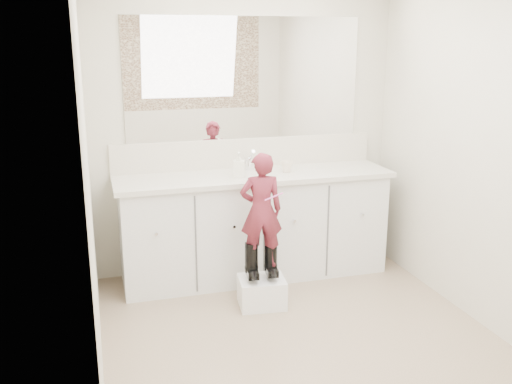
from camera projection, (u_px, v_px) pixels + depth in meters
name	position (u px, v px, depth m)	size (l,w,h in m)	color
floor	(306.00, 345.00, 3.77)	(3.00, 3.00, 0.00)	#7E6C52
wall_back	(245.00, 131.00, 4.85)	(2.60, 2.60, 0.00)	beige
wall_front	(463.00, 254.00, 2.07)	(2.60, 2.60, 0.00)	beige
wall_left	(88.00, 183.00, 3.11)	(3.00, 3.00, 0.00)	beige
wall_right	(491.00, 156.00, 3.82)	(3.00, 3.00, 0.00)	beige
vanity_cabinet	(254.00, 227.00, 4.80)	(2.20, 0.55, 0.85)	silver
countertop	(255.00, 176.00, 4.67)	(2.28, 0.58, 0.04)	beige
backsplash	(246.00, 153.00, 4.89)	(2.28, 0.03, 0.25)	beige
mirror	(245.00, 79.00, 4.73)	(2.00, 0.02, 1.00)	white
dot_panel	(473.00, 131.00, 1.97)	(2.00, 0.01, 1.20)	#472819
faucet	(249.00, 164.00, 4.80)	(0.08, 0.08, 0.10)	silver
cup	(287.00, 167.00, 4.72)	(0.10, 0.10, 0.09)	beige
soap_bottle	(239.00, 165.00, 4.54)	(0.09, 0.09, 0.20)	white
step_stool	(262.00, 292.00, 4.31)	(0.34, 0.28, 0.22)	white
boot_left	(251.00, 261.00, 4.24)	(0.10, 0.19, 0.28)	black
boot_right	(271.00, 259.00, 4.28)	(0.10, 0.19, 0.28)	black
toddler	(261.00, 210.00, 4.16)	(0.31, 0.21, 0.86)	#AA344D
toothbrush	(274.00, 197.00, 4.07)	(0.01, 0.01, 0.14)	#EE5CB7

